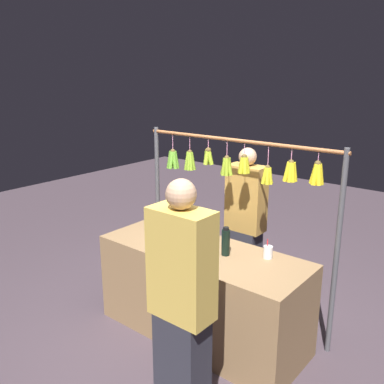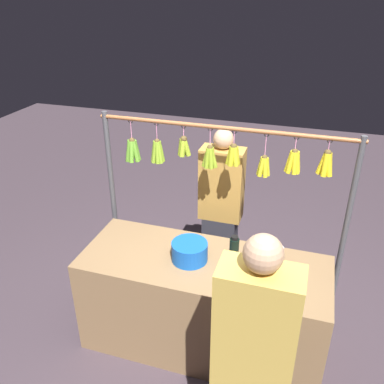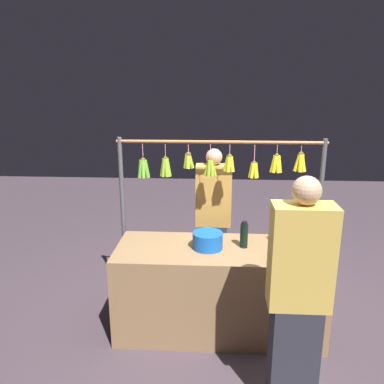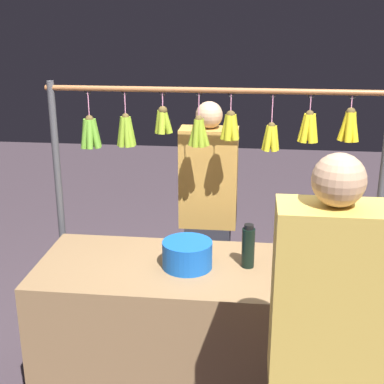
{
  "view_description": "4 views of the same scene",
  "coord_description": "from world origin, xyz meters",
  "px_view_note": "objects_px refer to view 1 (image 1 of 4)",
  "views": [
    {
      "loc": [
        -2.04,
        2.65,
        2.27
      ],
      "look_at": [
        0.11,
        0.0,
        1.31
      ],
      "focal_mm": 39.58,
      "sensor_mm": 36.0,
      "label": 1
    },
    {
      "loc": [
        -0.65,
        2.36,
        2.66
      ],
      "look_at": [
        0.09,
        0.0,
        1.39
      ],
      "focal_mm": 38.11,
      "sensor_mm": 36.0,
      "label": 2
    },
    {
      "loc": [
        0.06,
        3.16,
        2.22
      ],
      "look_at": [
        0.25,
        0.0,
        1.34
      ],
      "focal_mm": 35.77,
      "sensor_mm": 36.0,
      "label": 3
    },
    {
      "loc": [
        -0.22,
        2.64,
        2.14
      ],
      "look_at": [
        0.08,
        0.0,
        1.25
      ],
      "focal_mm": 50.88,
      "sensor_mm": 36.0,
      "label": 4
    }
  ],
  "objects_px": {
    "water_bottle": "(226,242)",
    "blue_bucket": "(192,239)",
    "vendor_person": "(245,227)",
    "customer_person": "(182,311)",
    "drink_cup": "(268,252)"
  },
  "relations": [
    {
      "from": "customer_person",
      "to": "vendor_person",
      "type": "bearing_deg",
      "value": -70.86
    },
    {
      "from": "drink_cup",
      "to": "vendor_person",
      "type": "xyz_separation_m",
      "value": [
        0.58,
        -0.58,
        -0.09
      ]
    },
    {
      "from": "drink_cup",
      "to": "vendor_person",
      "type": "bearing_deg",
      "value": -44.99
    },
    {
      "from": "water_bottle",
      "to": "drink_cup",
      "type": "xyz_separation_m",
      "value": [
        -0.3,
        -0.17,
        -0.06
      ]
    },
    {
      "from": "water_bottle",
      "to": "blue_bucket",
      "type": "bearing_deg",
      "value": 7.48
    },
    {
      "from": "vendor_person",
      "to": "customer_person",
      "type": "relative_size",
      "value": 0.94
    },
    {
      "from": "water_bottle",
      "to": "drink_cup",
      "type": "distance_m",
      "value": 0.35
    },
    {
      "from": "customer_person",
      "to": "water_bottle",
      "type": "bearing_deg",
      "value": -71.92
    },
    {
      "from": "water_bottle",
      "to": "blue_bucket",
      "type": "distance_m",
      "value": 0.33
    },
    {
      "from": "vendor_person",
      "to": "customer_person",
      "type": "distance_m",
      "value": 1.75
    },
    {
      "from": "water_bottle",
      "to": "blue_bucket",
      "type": "relative_size",
      "value": 0.91
    },
    {
      "from": "blue_bucket",
      "to": "customer_person",
      "type": "height_order",
      "value": "customer_person"
    },
    {
      "from": "water_bottle",
      "to": "vendor_person",
      "type": "height_order",
      "value": "vendor_person"
    },
    {
      "from": "drink_cup",
      "to": "water_bottle",
      "type": "bearing_deg",
      "value": 28.9
    },
    {
      "from": "vendor_person",
      "to": "drink_cup",
      "type": "bearing_deg",
      "value": 135.01
    }
  ]
}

